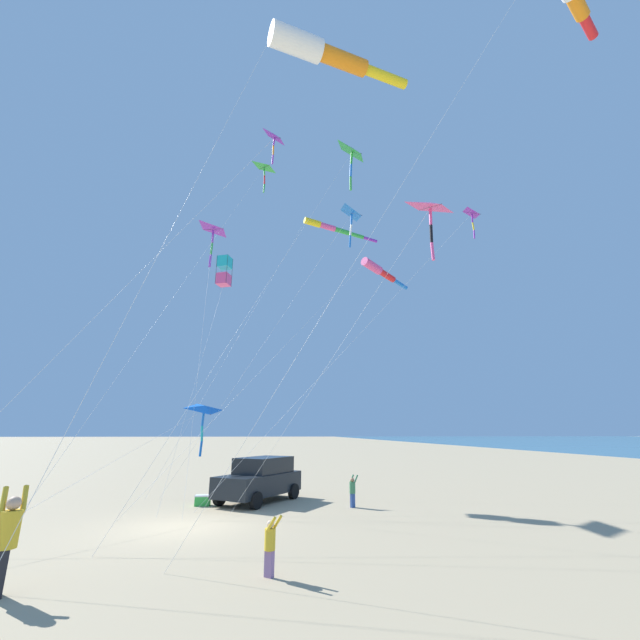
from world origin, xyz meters
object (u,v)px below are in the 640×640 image
(kite_box_checkered_midright, at_px, (224,271))
(person_adult_flyer, at_px, (8,535))
(cooler_box, at_px, (203,500))
(kite_windsock_small_distant, at_px, (322,52))
(kite_windsock_long_streamer_right, at_px, (380,271))
(kite_delta_red_high_left, at_px, (214,229))
(person_child_grey_jacket, at_px, (270,543))
(kite_delta_striped_overhead, at_px, (430,207))
(person_child_green_jacket, at_px, (353,490))
(kite_delta_green_low_center, at_px, (274,138))
(kite_delta_rainbow_low_near, at_px, (353,151))
(kite_delta_white_trailing, at_px, (204,410))
(kite_delta_magenta_far_left, at_px, (264,167))
(kite_delta_black_fish_shape, at_px, (352,213))
(kite_windsock_purple_drifting, at_px, (332,228))
(kite_delta_long_streamer_left, at_px, (471,214))
(parked_car, at_px, (260,479))

(kite_box_checkered_midright, bearing_deg, person_adult_flyer, 84.64)
(cooler_box, xyz_separation_m, kite_windsock_small_distant, (-4.26, 7.29, 15.92))
(kite_windsock_long_streamer_right, distance_m, kite_delta_red_high_left, 11.48)
(person_child_grey_jacket, bearing_deg, kite_delta_striped_overhead, -144.42)
(person_child_green_jacket, distance_m, kite_delta_green_low_center, 15.29)
(kite_delta_striped_overhead, bearing_deg, kite_delta_rainbow_low_near, -76.76)
(kite_windsock_long_streamer_right, distance_m, kite_delta_rainbow_low_near, 7.72)
(kite_delta_white_trailing, bearing_deg, kite_delta_magenta_far_left, -115.53)
(person_child_grey_jacket, relative_size, kite_delta_black_fish_shape, 0.07)
(person_adult_flyer, relative_size, kite_windsock_long_streamer_right, 0.13)
(kite_windsock_purple_drifting, distance_m, kite_delta_magenta_far_left, 8.64)
(person_adult_flyer, relative_size, kite_box_checkered_midright, 0.14)
(kite_delta_green_low_center, relative_size, kite_windsock_purple_drifting, 0.75)
(person_child_green_jacket, height_order, kite_delta_white_trailing, kite_delta_white_trailing)
(kite_delta_white_trailing, height_order, kite_delta_magenta_far_left, kite_delta_magenta_far_left)
(cooler_box, distance_m, kite_delta_black_fish_shape, 18.74)
(kite_delta_long_streamer_left, xyz_separation_m, kite_delta_magenta_far_left, (11.88, -6.26, 6.75))
(kite_delta_black_fish_shape, height_order, kite_delta_rainbow_low_near, kite_delta_rainbow_low_near)
(person_adult_flyer, bearing_deg, kite_delta_green_low_center, -128.37)
(cooler_box, relative_size, person_child_grey_jacket, 0.52)
(kite_delta_black_fish_shape, relative_size, kite_windsock_long_streamer_right, 1.22)
(kite_delta_white_trailing, bearing_deg, kite_windsock_small_distant, 117.21)
(kite_box_checkered_midright, xyz_separation_m, kite_windsock_small_distant, (-4.88, 12.82, 3.37))
(cooler_box, relative_size, person_child_green_jacket, 0.50)
(parked_car, relative_size, kite_delta_black_fish_shape, 0.27)
(kite_delta_striped_overhead, xyz_separation_m, kite_delta_green_low_center, (6.44, -0.89, 3.54))
(cooler_box, distance_m, kite_windsock_long_streamer_right, 16.59)
(kite_windsock_long_streamer_right, height_order, kite_delta_striped_overhead, kite_windsock_long_streamer_right)
(kite_delta_magenta_far_left, bearing_deg, person_adult_flyer, 77.55)
(person_child_grey_jacket, xyz_separation_m, kite_delta_green_low_center, (0.44, -5.18, 14.61))
(kite_windsock_long_streamer_right, relative_size, kite_delta_green_low_center, 0.90)
(kite_delta_black_fish_shape, relative_size, kite_box_checkered_midright, 1.26)
(person_child_green_jacket, distance_m, kite_box_checkered_midright, 15.33)
(kite_delta_striped_overhead, bearing_deg, cooler_box, -27.37)
(kite_delta_magenta_far_left, bearing_deg, cooler_box, 77.05)
(kite_box_checkered_midright, xyz_separation_m, kite_delta_striped_overhead, (-9.58, 10.17, -1.03))
(kite_delta_striped_overhead, bearing_deg, person_child_grey_jacket, 35.58)
(kite_delta_black_fish_shape, bearing_deg, parked_car, 36.44)
(parked_car, xyz_separation_m, kite_delta_red_high_left, (3.97, -5.69, 15.17))
(kite_windsock_purple_drifting, distance_m, kite_delta_white_trailing, 21.05)
(kite_delta_green_low_center, bearing_deg, kite_box_checkered_midright, -71.32)
(cooler_box, distance_m, person_child_grey_jacket, 9.42)
(person_child_grey_jacket, bearing_deg, kite_box_checkered_midright, -76.10)
(person_adult_flyer, distance_m, person_child_grey_jacket, 5.04)
(person_adult_flyer, bearing_deg, kite_delta_striped_overhead, -156.16)
(kite_delta_striped_overhead, bearing_deg, kite_delta_white_trailing, -35.47)
(kite_windsock_small_distant, xyz_separation_m, kite_delta_magenta_far_left, (2.73, -13.93, 5.24))
(person_child_green_jacket, height_order, kite_delta_black_fish_shape, kite_delta_black_fish_shape)
(person_adult_flyer, distance_m, kite_delta_green_low_center, 16.01)
(kite_box_checkered_midright, bearing_deg, kite_delta_green_low_center, 108.68)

